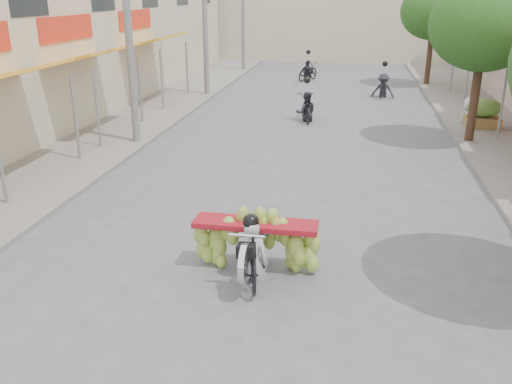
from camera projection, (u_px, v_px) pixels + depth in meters
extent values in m
cube|color=gray|center=(127.00, 121.00, 20.91)|extent=(4.00, 60.00, 0.12)
cube|color=gray|center=(512.00, 137.00, 18.62)|extent=(4.00, 60.00, 0.12)
cube|color=orange|center=(4.00, 76.00, 13.53)|extent=(1.77, 4.00, 0.53)
cylinder|color=slate|center=(76.00, 120.00, 15.57)|extent=(0.08, 0.08, 2.55)
cube|color=orange|center=(94.00, 55.00, 18.14)|extent=(1.77, 4.00, 0.53)
cylinder|color=slate|center=(97.00, 110.00, 16.86)|extent=(0.08, 0.08, 2.55)
cylinder|color=slate|center=(140.00, 91.00, 20.18)|extent=(0.08, 0.08, 2.55)
cube|color=red|center=(66.00, 28.00, 17.99)|extent=(0.10, 3.50, 0.80)
cube|color=orange|center=(155.00, 40.00, 23.68)|extent=(1.77, 4.00, 0.53)
cylinder|color=slate|center=(162.00, 81.00, 22.40)|extent=(0.08, 0.08, 2.55)
cylinder|color=slate|center=(187.00, 69.00, 25.73)|extent=(0.08, 0.08, 2.55)
cube|color=red|center=(135.00, 20.00, 23.53)|extent=(0.10, 3.50, 0.80)
cylinder|color=slate|center=(502.00, 106.00, 17.48)|extent=(0.08, 0.08, 2.55)
cylinder|color=slate|center=(478.00, 87.00, 20.99)|extent=(0.08, 0.08, 2.55)
cube|color=red|center=(483.00, 39.00, 24.13)|extent=(1.77, 4.20, 0.53)
cylinder|color=slate|center=(467.00, 78.00, 23.03)|extent=(0.08, 0.08, 2.55)
cylinder|color=slate|center=(453.00, 67.00, 26.53)|extent=(0.08, 0.08, 2.55)
cube|color=beige|center=(336.00, 10.00, 39.81)|extent=(20.00, 6.00, 7.00)
cylinder|color=slate|center=(127.00, 18.00, 16.51)|extent=(0.24, 0.24, 8.00)
cylinder|color=slate|center=(205.00, 9.00, 24.82)|extent=(0.24, 0.24, 8.00)
cylinder|color=slate|center=(243.00, 5.00, 33.13)|extent=(0.24, 0.24, 8.00)
cylinder|color=#3A2719|center=(475.00, 96.00, 17.43)|extent=(0.28, 0.28, 3.20)
ellipsoid|color=#225318|center=(485.00, 24.00, 16.66)|extent=(3.40, 3.40, 2.90)
cylinder|color=#3A2719|center=(429.00, 55.00, 28.51)|extent=(0.28, 0.28, 3.20)
ellipsoid|color=#225318|center=(434.00, 11.00, 27.74)|extent=(3.40, 3.40, 2.90)
cube|color=olive|center=(482.00, 120.00, 19.57)|extent=(1.20, 0.80, 0.50)
ellipsoid|color=#5A8F35|center=(485.00, 104.00, 19.37)|extent=(1.20, 0.88, 0.66)
imported|color=black|center=(252.00, 250.00, 9.37)|extent=(0.94, 1.90, 1.08)
cylinder|color=silver|center=(245.00, 263.00, 8.74)|extent=(0.10, 0.66, 0.66)
cube|color=black|center=(246.00, 251.00, 8.77)|extent=(0.28, 0.22, 0.22)
cylinder|color=silver|center=(247.00, 236.00, 8.79)|extent=(0.60, 0.05, 0.05)
cube|color=maroon|center=(255.00, 224.00, 9.58)|extent=(2.20, 0.55, 0.10)
imported|color=silver|center=(251.00, 220.00, 9.12)|extent=(0.60, 0.45, 1.67)
sphere|color=black|center=(251.00, 175.00, 8.81)|extent=(0.28, 0.28, 0.28)
imported|color=silver|center=(472.00, 97.00, 20.12)|extent=(1.08, 0.91, 1.89)
imported|color=black|center=(306.00, 108.00, 20.99)|extent=(1.00, 1.87, 1.00)
imported|color=#27262E|center=(307.00, 92.00, 20.77)|extent=(0.87, 0.63, 1.65)
sphere|color=black|center=(307.00, 80.00, 20.61)|extent=(0.26, 0.26, 0.26)
imported|color=black|center=(383.00, 87.00, 25.68)|extent=(0.77, 1.66, 0.94)
imported|color=#27262E|center=(384.00, 74.00, 25.46)|extent=(1.15, 0.75, 1.65)
sphere|color=black|center=(385.00, 64.00, 25.30)|extent=(0.26, 0.26, 0.26)
imported|color=black|center=(308.00, 71.00, 30.62)|extent=(1.38, 1.89, 1.00)
imported|color=#27262E|center=(308.00, 60.00, 30.40)|extent=(1.11, 0.92, 1.65)
sphere|color=black|center=(308.00, 52.00, 30.24)|extent=(0.26, 0.26, 0.26)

